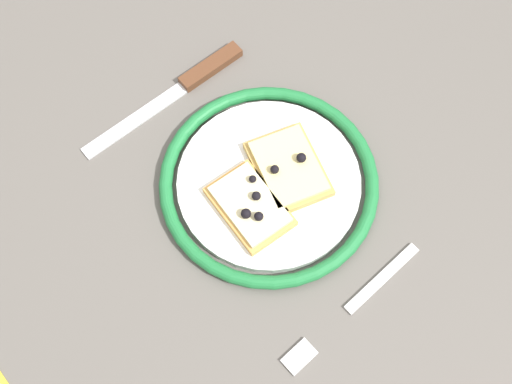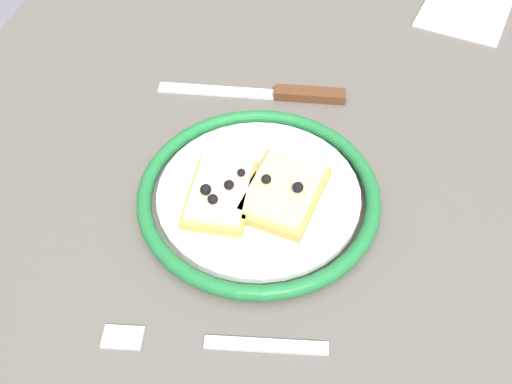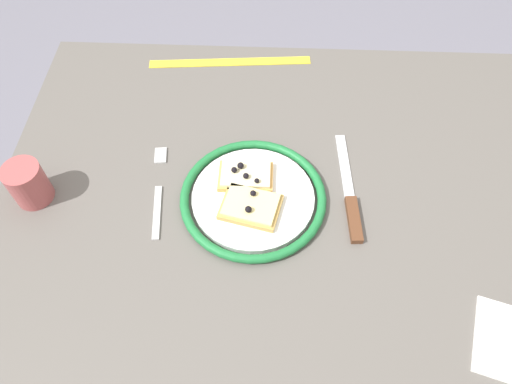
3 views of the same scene
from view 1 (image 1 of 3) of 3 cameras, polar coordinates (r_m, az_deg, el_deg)
The scene contains 7 objects.
ground_plane at distance 1.50m, azimuth -0.52°, elevation -9.36°, with size 6.00×6.00×0.00m, color slate.
dining_table at distance 0.85m, azimuth -0.91°, elevation 1.54°, with size 1.05×0.86×0.77m.
plate at distance 0.75m, azimuth 1.17°, elevation 0.89°, with size 0.26×0.26×0.02m.
pizza_slice_near at distance 0.74m, azimuth 2.96°, elevation 2.18°, with size 0.11×0.10×0.03m.
pizza_slice_far at distance 0.72m, azimuth -0.55°, elevation -1.26°, with size 0.10×0.06×0.03m.
knife at distance 0.82m, azimuth -5.93°, elevation 9.96°, with size 0.03×0.24×0.01m.
fork at distance 0.71m, azimuth 8.66°, elevation -10.22°, with size 0.04×0.20×0.00m.
Camera 1 is at (-0.30, 0.20, 1.46)m, focal length 44.28 mm.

